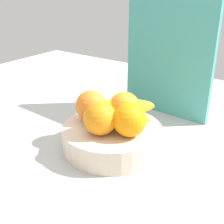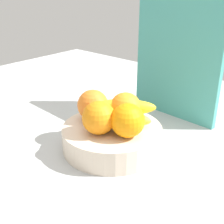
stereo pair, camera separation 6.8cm
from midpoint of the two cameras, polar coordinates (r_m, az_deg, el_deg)
ground_plane at (r=77.98cm, az=2.28°, el=-7.34°), size 180.00×140.00×3.00cm
fruit_bowl at (r=74.79cm, az=2.62°, el=-4.90°), size 24.57×24.57×5.85cm
orange_front_left at (r=68.83cm, az=0.31°, el=-1.16°), size 7.88×7.88×7.88cm
orange_front_right at (r=67.88cm, az=5.86°, el=-1.68°), size 7.88×7.88×7.88cm
orange_center at (r=74.18cm, az=5.22°, el=0.68°), size 7.88×7.88×7.88cm
orange_back_left at (r=75.64cm, az=-1.07°, el=1.26°), size 7.88×7.88×7.88cm
banana_bunch at (r=73.98cm, az=4.07°, el=-0.05°), size 17.17×13.98×6.20cm
cutting_board at (r=90.74cm, az=14.38°, el=9.92°), size 28.06×3.36×36.00cm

